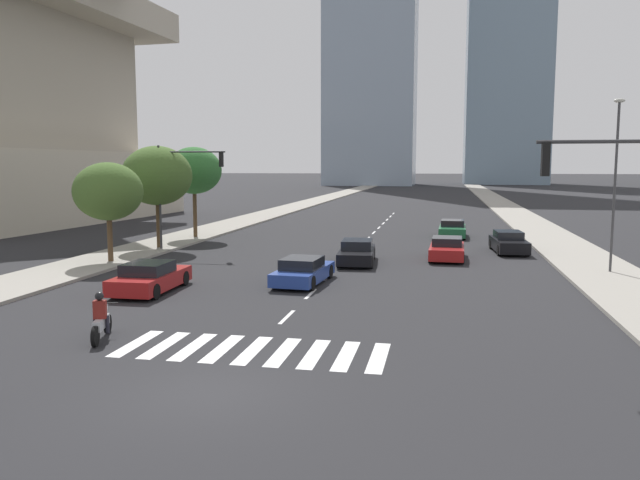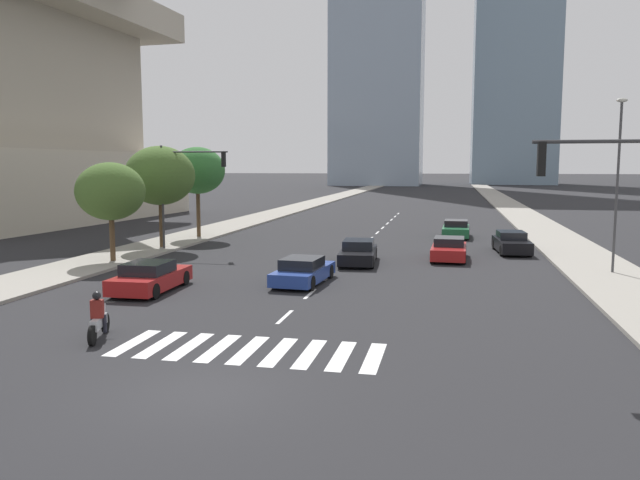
% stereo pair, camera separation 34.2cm
% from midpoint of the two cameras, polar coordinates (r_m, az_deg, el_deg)
% --- Properties ---
extents(ground_plane, '(800.00, 800.00, 0.00)m').
position_cam_midpoint_polar(ground_plane, '(15.18, -10.03, -13.50)').
color(ground_plane, '#232326').
extents(sidewalk_east, '(4.00, 260.00, 0.15)m').
position_cam_midpoint_polar(sidewalk_east, '(44.15, 21.63, -0.38)').
color(sidewalk_east, gray).
rests_on(sidewalk_east, ground).
extents(sidewalk_west, '(4.00, 260.00, 0.15)m').
position_cam_midpoint_polar(sidewalk_west, '(47.21, -11.15, 0.41)').
color(sidewalk_west, gray).
rests_on(sidewalk_west, ground).
extents(crosswalk_near, '(7.65, 2.79, 0.01)m').
position_cam_midpoint_polar(crosswalk_near, '(18.20, -6.01, -9.96)').
color(crosswalk_near, silver).
rests_on(crosswalk_near, ground).
extents(lane_divider_center, '(0.14, 50.00, 0.01)m').
position_cam_midpoint_polar(lane_divider_center, '(45.20, 4.90, 0.14)').
color(lane_divider_center, silver).
rests_on(lane_divider_center, ground).
extents(motorcycle_trailing, '(0.89, 2.04, 1.49)m').
position_cam_midpoint_polar(motorcycle_trailing, '(20.14, -19.14, -6.94)').
color(motorcycle_trailing, black).
rests_on(motorcycle_trailing, ground).
extents(sedan_red_0, '(1.99, 4.39, 1.23)m').
position_cam_midpoint_polar(sedan_red_0, '(35.70, 11.98, -0.84)').
color(sedan_red_0, maroon).
rests_on(sedan_red_0, ground).
extents(sedan_black_1, '(2.07, 4.55, 1.29)m').
position_cam_midpoint_polar(sedan_black_1, '(39.37, 17.35, -0.26)').
color(sedan_black_1, black).
rests_on(sedan_black_1, ground).
extents(sedan_green_2, '(2.01, 4.47, 1.26)m').
position_cam_midpoint_polar(sedan_green_2, '(46.81, 12.53, 0.96)').
color(sedan_green_2, '#1E6038').
rests_on(sedan_green_2, ground).
extents(sedan_black_3, '(2.13, 4.80, 1.25)m').
position_cam_midpoint_polar(sedan_black_3, '(33.70, 3.81, -1.15)').
color(sedan_black_3, black).
rests_on(sedan_black_3, ground).
extents(sedan_blue_4, '(2.12, 4.56, 1.19)m').
position_cam_midpoint_polar(sedan_blue_4, '(27.86, -1.20, -2.87)').
color(sedan_blue_4, navy).
rests_on(sedan_blue_4, ground).
extents(sedan_red_5, '(2.02, 4.48, 1.27)m').
position_cam_midpoint_polar(sedan_red_5, '(27.03, -14.91, -3.32)').
color(sedan_red_5, maroon).
rests_on(sedan_red_5, ground).
extents(traffic_signal_far, '(4.56, 0.28, 6.31)m').
position_cam_midpoint_polar(traffic_signal_far, '(38.87, -11.98, 5.51)').
color(traffic_signal_far, '#333335').
rests_on(traffic_signal_far, sidewalk_west).
extents(street_lamp_east, '(0.50, 0.24, 8.22)m').
position_cam_midpoint_polar(street_lamp_east, '(32.82, 25.86, 5.48)').
color(street_lamp_east, '#3F3F42').
rests_on(street_lamp_east, sidewalk_east).
extents(street_tree_nearest, '(3.63, 3.63, 5.27)m').
position_cam_midpoint_polar(street_tree_nearest, '(35.01, -18.35, 4.23)').
color(street_tree_nearest, '#4C3823').
rests_on(street_tree_nearest, sidewalk_west).
extents(street_tree_second, '(4.32, 4.32, 6.31)m').
position_cam_midpoint_polar(street_tree_second, '(40.16, -14.19, 5.72)').
color(street_tree_second, '#4C3823').
rests_on(street_tree_second, sidewalk_west).
extents(street_tree_third, '(3.92, 3.92, 6.41)m').
position_cam_midpoint_polar(street_tree_third, '(45.53, -10.94, 6.24)').
color(street_tree_third, '#4C3823').
rests_on(street_tree_third, sidewalk_west).
extents(office_tower_center_skyline, '(22.55, 20.55, 81.53)m').
position_cam_midpoint_polar(office_tower_center_skyline, '(190.71, 17.53, 17.10)').
color(office_tower_center_skyline, '#7A93A8').
rests_on(office_tower_center_skyline, ground).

